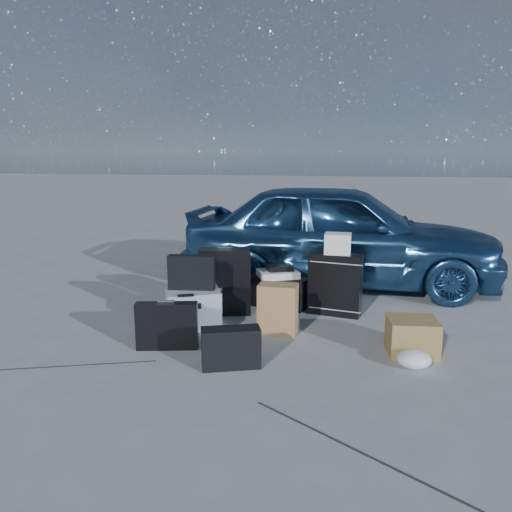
% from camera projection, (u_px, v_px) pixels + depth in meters
% --- Properties ---
extents(ground, '(60.00, 60.00, 0.00)m').
position_uv_depth(ground, '(244.00, 355.00, 4.02)').
color(ground, '#9E9E9A').
rests_on(ground, ground).
extents(car, '(3.78, 1.67, 1.27)m').
position_uv_depth(car, '(340.00, 234.00, 6.05)').
color(car, '#326598').
rests_on(car, ground).
extents(pelican_case, '(0.60, 0.56, 0.35)m').
position_uv_depth(pelican_case, '(193.00, 308.00, 4.66)').
color(pelican_case, '#AFB2B4').
rests_on(pelican_case, ground).
extents(laptop_bag, '(0.44, 0.15, 0.32)m').
position_uv_depth(laptop_bag, '(191.00, 272.00, 4.61)').
color(laptop_bag, black).
rests_on(laptop_bag, pelican_case).
extents(briefcase, '(0.52, 0.21, 0.39)m').
position_uv_depth(briefcase, '(167.00, 326.00, 4.12)').
color(briefcase, black).
rests_on(briefcase, ground).
extents(suitcase_left, '(0.54, 0.29, 0.67)m').
position_uv_depth(suitcase_left, '(225.00, 282.00, 4.99)').
color(suitcase_left, black).
rests_on(suitcase_left, ground).
extents(suitcase_right, '(0.55, 0.29, 0.62)m').
position_uv_depth(suitcase_right, '(335.00, 284.00, 4.98)').
color(suitcase_right, black).
rests_on(suitcase_right, ground).
extents(white_carton, '(0.26, 0.21, 0.20)m').
position_uv_depth(white_carton, '(338.00, 244.00, 4.90)').
color(white_carton, silver).
rests_on(white_carton, suitcase_right).
extents(duffel_bag, '(0.68, 0.44, 0.31)m').
position_uv_depth(duffel_bag, '(277.00, 292.00, 5.28)').
color(duffel_bag, black).
rests_on(duffel_bag, ground).
extents(flat_box_white, '(0.49, 0.44, 0.07)m').
position_uv_depth(flat_box_white, '(278.00, 274.00, 5.24)').
color(flat_box_white, silver).
rests_on(flat_box_white, duffel_bag).
extents(flat_box_black, '(0.31, 0.27, 0.06)m').
position_uv_depth(flat_box_black, '(280.00, 268.00, 5.24)').
color(flat_box_black, black).
rests_on(flat_box_black, flat_box_white).
extents(kraft_bag, '(0.35, 0.22, 0.46)m').
position_uv_depth(kraft_bag, '(278.00, 309.00, 4.47)').
color(kraft_bag, '#A97949').
rests_on(kraft_bag, ground).
extents(cardboard_box, '(0.41, 0.37, 0.29)m').
position_uv_depth(cardboard_box, '(412.00, 336.00, 4.04)').
color(cardboard_box, olive).
rests_on(cardboard_box, ground).
extents(plastic_bag, '(0.27, 0.24, 0.14)m').
position_uv_depth(plastic_bag, '(414.00, 359.00, 3.77)').
color(plastic_bag, silver).
rests_on(plastic_bag, ground).
extents(messenger_bag, '(0.47, 0.30, 0.31)m').
position_uv_depth(messenger_bag, '(231.00, 348.00, 3.77)').
color(messenger_bag, black).
rests_on(messenger_bag, ground).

